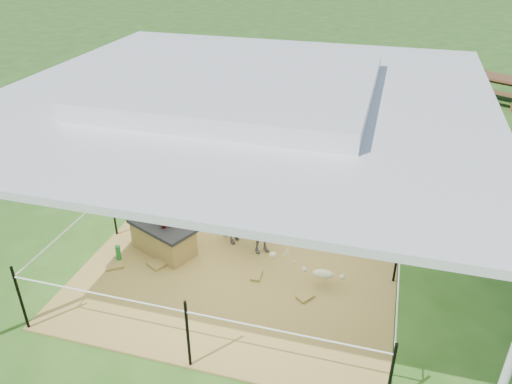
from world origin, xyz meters
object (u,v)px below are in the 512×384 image
(pony, at_px, (245,226))
(picnic_table_near, at_px, (399,90))
(foal, at_px, (323,272))
(straw_bale, at_px, (164,239))
(picnic_table_far, at_px, (497,89))
(green_bottle, at_px, (118,254))
(trash_barrel, at_px, (448,117))
(distant_person, at_px, (407,85))
(woman, at_px, (165,194))

(pony, xyz_separation_m, picnic_table_near, (2.08, 8.14, -0.11))
(foal, bearing_deg, pony, 153.51)
(straw_bale, bearing_deg, picnic_table_far, 57.47)
(green_bottle, distance_m, trash_barrel, 8.33)
(straw_bale, height_order, picnic_table_near, picnic_table_near)
(foal, relative_size, picnic_table_near, 0.49)
(green_bottle, xyz_separation_m, picnic_table_far, (6.57, 9.89, 0.19))
(picnic_table_far, bearing_deg, foal, -81.77)
(straw_bale, relative_size, picnic_table_near, 0.56)
(green_bottle, bearing_deg, distant_person, 64.84)
(picnic_table_near, bearing_deg, pony, -106.39)
(foal, height_order, picnic_table_near, picnic_table_near)
(green_bottle, height_order, trash_barrel, trash_barrel)
(trash_barrel, relative_size, picnic_table_near, 0.57)
(green_bottle, bearing_deg, foal, 5.04)
(green_bottle, xyz_separation_m, pony, (1.78, 0.82, 0.31))
(picnic_table_near, bearing_deg, foal, -97.06)
(trash_barrel, xyz_separation_m, picnic_table_near, (-1.17, 2.33, -0.14))
(green_bottle, bearing_deg, picnic_table_far, 56.40)
(green_bottle, distance_m, distant_person, 9.55)
(picnic_table_near, xyz_separation_m, picnic_table_far, (2.71, 0.92, -0.01))
(foal, xyz_separation_m, trash_barrel, (1.94, 6.36, 0.23))
(woman, bearing_deg, green_bottle, -31.74)
(straw_bale, relative_size, foal, 1.15)
(trash_barrel, bearing_deg, pony, -119.28)
(foal, bearing_deg, straw_bale, 172.14)
(foal, bearing_deg, distant_person, 79.56)
(foal, distance_m, trash_barrel, 6.65)
(foal, distance_m, picnic_table_near, 8.72)
(straw_bale, distance_m, picnic_table_far, 11.19)
(pony, relative_size, foal, 1.22)
(woman, height_order, foal, woman)
(pony, distance_m, distant_person, 8.14)
(pony, relative_size, picnic_table_far, 0.62)
(straw_bale, height_order, picnic_table_far, picnic_table_far)
(distant_person, bearing_deg, picnic_table_near, -76.19)
(foal, height_order, picnic_table_far, picnic_table_far)
(foal, bearing_deg, trash_barrel, 69.15)
(picnic_table_near, distance_m, distant_person, 0.46)
(straw_bale, height_order, green_bottle, straw_bale)
(woman, relative_size, green_bottle, 4.32)
(woman, height_order, trash_barrel, woman)
(woman, distance_m, distant_person, 8.88)
(woman, distance_m, picnic_table_far, 11.16)
(distant_person, bearing_deg, straw_bale, 49.82)
(straw_bale, relative_size, distant_person, 0.78)
(distant_person, bearing_deg, pony, 56.76)
(foal, distance_m, picnic_table_far, 10.22)
(green_bottle, height_order, distant_person, distant_person)
(straw_bale, bearing_deg, picnic_table_near, 68.74)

